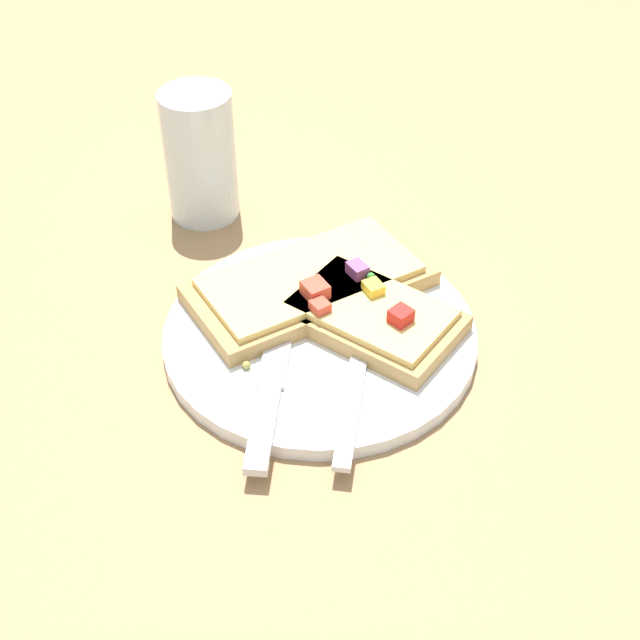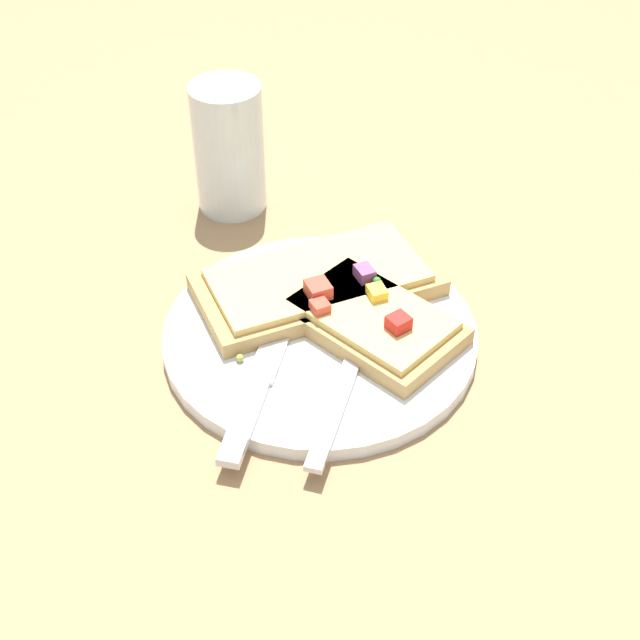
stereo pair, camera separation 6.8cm
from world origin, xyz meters
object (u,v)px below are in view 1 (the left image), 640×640
object	(u,v)px
plate	(320,335)
pizza_slice_main	(310,283)
drinking_glass	(200,155)
fork	(362,343)
pizza_slice_corner	(372,316)
knife	(272,380)

from	to	relation	value
plate	pizza_slice_main	distance (m)	0.05
plate	drinking_glass	bearing A→B (deg)	155.26
fork	plate	bearing A→B (deg)	69.12
plate	drinking_glass	distance (m)	0.22
pizza_slice_corner	fork	bearing A→B (deg)	-74.73
fork	knife	world-z (taller)	knife
knife	pizza_slice_main	size ratio (longest dim) A/B	0.88
plate	pizza_slice_corner	world-z (taller)	pizza_slice_corner
plate	fork	size ratio (longest dim) A/B	1.17
plate	fork	bearing A→B (deg)	5.27
plate	pizza_slice_main	bearing A→B (deg)	134.07
knife	drinking_glass	size ratio (longest dim) A/B	1.56
drinking_glass	pizza_slice_main	bearing A→B (deg)	-18.88
plate	drinking_glass	xyz separation A→B (m)	(-0.19, 0.09, 0.05)
plate	pizza_slice_main	size ratio (longest dim) A/B	1.14
plate	fork	xyz separation A→B (m)	(0.04, 0.00, 0.01)
knife	drinking_glass	xyz separation A→B (m)	(-0.19, 0.15, 0.05)
fork	knife	distance (m)	0.08
pizza_slice_corner	pizza_slice_main	bearing A→B (deg)	175.06
knife	fork	bearing A→B (deg)	-54.34
drinking_glass	pizza_slice_corner	bearing A→B (deg)	-15.39
plate	pizza_slice_corner	distance (m)	0.04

